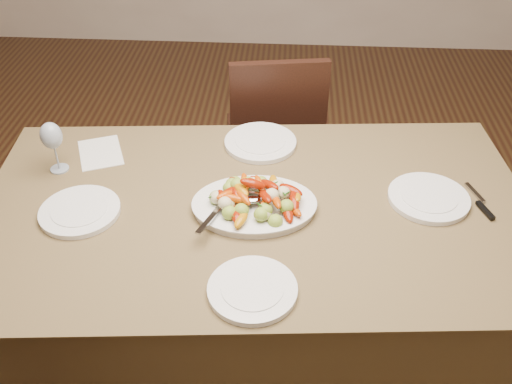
{
  "coord_description": "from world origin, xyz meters",
  "views": [
    {
      "loc": [
        0.04,
        -1.54,
        1.96
      ],
      "look_at": [
        -0.05,
        -0.08,
        0.82
      ],
      "focal_mm": 40.0,
      "sensor_mm": 36.0,
      "label": 1
    }
  ],
  "objects_px": {
    "chair_far": "(273,136)",
    "serving_platter": "(254,207)",
    "plate_left": "(80,211)",
    "plate_right": "(429,198)",
    "wine_glass": "(54,146)",
    "plate_near": "(252,290)",
    "dining_table": "(256,285)",
    "plate_far": "(260,143)"
  },
  "relations": [
    {
      "from": "serving_platter",
      "to": "wine_glass",
      "type": "bearing_deg",
      "value": 165.9
    },
    {
      "from": "plate_left",
      "to": "wine_glass",
      "type": "height_order",
      "value": "wine_glass"
    },
    {
      "from": "plate_far",
      "to": "wine_glass",
      "type": "xyz_separation_m",
      "value": [
        -0.71,
        -0.21,
        0.09
      ]
    },
    {
      "from": "plate_left",
      "to": "plate_far",
      "type": "bearing_deg",
      "value": 38.43
    },
    {
      "from": "serving_platter",
      "to": "plate_near",
      "type": "height_order",
      "value": "serving_platter"
    },
    {
      "from": "plate_left",
      "to": "wine_glass",
      "type": "bearing_deg",
      "value": 122.2
    },
    {
      "from": "chair_far",
      "to": "wine_glass",
      "type": "relative_size",
      "value": 4.64
    },
    {
      "from": "serving_platter",
      "to": "plate_left",
      "type": "relative_size",
      "value": 1.52
    },
    {
      "from": "plate_left",
      "to": "plate_near",
      "type": "bearing_deg",
      "value": -27.49
    },
    {
      "from": "serving_platter",
      "to": "chair_far",
      "type": "bearing_deg",
      "value": 88.19
    },
    {
      "from": "plate_far",
      "to": "serving_platter",
      "type": "bearing_deg",
      "value": -89.62
    },
    {
      "from": "plate_far",
      "to": "plate_near",
      "type": "height_order",
      "value": "same"
    },
    {
      "from": "serving_platter",
      "to": "plate_right",
      "type": "height_order",
      "value": "serving_platter"
    },
    {
      "from": "plate_near",
      "to": "plate_right",
      "type": "bearing_deg",
      "value": 38.54
    },
    {
      "from": "plate_right",
      "to": "wine_glass",
      "type": "xyz_separation_m",
      "value": [
        -1.3,
        0.09,
        0.09
      ]
    },
    {
      "from": "serving_platter",
      "to": "plate_far",
      "type": "xyz_separation_m",
      "value": [
        -0.0,
        0.39,
        -0.0
      ]
    },
    {
      "from": "plate_right",
      "to": "plate_far",
      "type": "distance_m",
      "value": 0.66
    },
    {
      "from": "plate_left",
      "to": "plate_near",
      "type": "distance_m",
      "value": 0.66
    },
    {
      "from": "dining_table",
      "to": "plate_far",
      "type": "xyz_separation_m",
      "value": [
        -0.01,
        0.38,
        0.39
      ]
    },
    {
      "from": "plate_left",
      "to": "plate_right",
      "type": "xyz_separation_m",
      "value": [
        1.15,
        0.14,
        0.0
      ]
    },
    {
      "from": "chair_far",
      "to": "wine_glass",
      "type": "bearing_deg",
      "value": 35.23
    },
    {
      "from": "plate_right",
      "to": "wine_glass",
      "type": "bearing_deg",
      "value": 175.84
    },
    {
      "from": "plate_near",
      "to": "plate_left",
      "type": "bearing_deg",
      "value": 152.51
    },
    {
      "from": "dining_table",
      "to": "plate_left",
      "type": "relative_size",
      "value": 7.04
    },
    {
      "from": "plate_right",
      "to": "wine_glass",
      "type": "relative_size",
      "value": 1.32
    },
    {
      "from": "dining_table",
      "to": "plate_far",
      "type": "height_order",
      "value": "plate_far"
    },
    {
      "from": "serving_platter",
      "to": "plate_right",
      "type": "bearing_deg",
      "value": 8.38
    },
    {
      "from": "plate_right",
      "to": "plate_far",
      "type": "relative_size",
      "value": 0.98
    },
    {
      "from": "dining_table",
      "to": "plate_right",
      "type": "bearing_deg",
      "value": 7.1
    },
    {
      "from": "serving_platter",
      "to": "plate_far",
      "type": "relative_size",
      "value": 1.45
    },
    {
      "from": "chair_far",
      "to": "wine_glass",
      "type": "height_order",
      "value": "wine_glass"
    },
    {
      "from": "chair_far",
      "to": "serving_platter",
      "type": "bearing_deg",
      "value": 79.25
    },
    {
      "from": "plate_near",
      "to": "serving_platter",
      "type": "bearing_deg",
      "value": 92.94
    },
    {
      "from": "serving_platter",
      "to": "plate_left",
      "type": "bearing_deg",
      "value": -174.18
    },
    {
      "from": "serving_platter",
      "to": "wine_glass",
      "type": "distance_m",
      "value": 0.74
    },
    {
      "from": "plate_far",
      "to": "wine_glass",
      "type": "bearing_deg",
      "value": -163.62
    },
    {
      "from": "chair_far",
      "to": "serving_platter",
      "type": "xyz_separation_m",
      "value": [
        -0.03,
        -0.9,
        0.3
      ]
    },
    {
      "from": "dining_table",
      "to": "wine_glass",
      "type": "relative_size",
      "value": 8.98
    },
    {
      "from": "chair_far",
      "to": "plate_near",
      "type": "bearing_deg",
      "value": 80.62
    },
    {
      "from": "dining_table",
      "to": "plate_near",
      "type": "xyz_separation_m",
      "value": [
        0.01,
        -0.38,
        0.39
      ]
    },
    {
      "from": "chair_far",
      "to": "plate_near",
      "type": "relative_size",
      "value": 3.76
    },
    {
      "from": "wine_glass",
      "to": "plate_right",
      "type": "bearing_deg",
      "value": -4.16
    }
  ]
}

